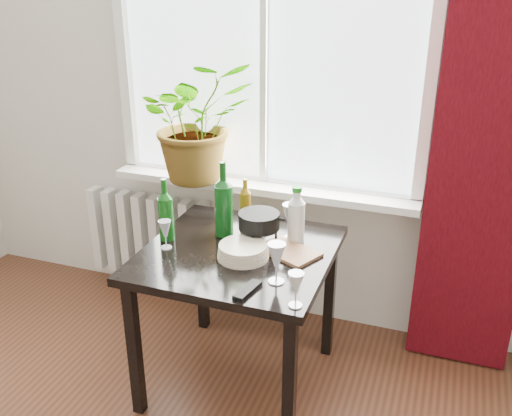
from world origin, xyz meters
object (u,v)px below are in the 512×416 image
(bottle_amber, at_px, (245,201))
(radiator, at_px, (149,236))
(plate_stack, at_px, (243,251))
(potted_plant, at_px, (197,121))
(wineglass_front_left, at_px, (165,234))
(wineglass_front_right, at_px, (276,263))
(tv_remote, at_px, (248,290))
(wine_bottle_left, at_px, (166,209))
(wine_bottle_right, at_px, (224,198))
(table, at_px, (238,268))
(cutting_board, at_px, (288,251))
(wineglass_back_center, at_px, (290,221))
(fondue_pot, at_px, (259,228))
(wineglass_far_right, at_px, (296,289))
(wineglass_back_left, at_px, (225,199))
(cleaning_bottle, at_px, (296,215))

(bottle_amber, bearing_deg, radiator, 157.15)
(radiator, relative_size, plate_stack, 3.43)
(potted_plant, distance_m, wineglass_front_left, 0.75)
(wineglass_front_right, bearing_deg, tv_remote, -127.08)
(wine_bottle_left, height_order, wine_bottle_right, wine_bottle_right)
(table, distance_m, cutting_board, 0.25)
(bottle_amber, bearing_deg, table, -75.39)
(wine_bottle_left, height_order, wineglass_back_center, wine_bottle_left)
(radiator, distance_m, fondue_pot, 1.14)
(wine_bottle_right, bearing_deg, cutting_board, -12.84)
(wineglass_far_right, relative_size, wineglass_back_left, 0.91)
(table, xyz_separation_m, wine_bottle_left, (-0.36, -0.01, 0.25))
(potted_plant, height_order, wine_bottle_right, potted_plant)
(plate_stack, bearing_deg, wineglass_front_left, -174.79)
(tv_remote, bearing_deg, potted_plant, 136.45)
(radiator, bearing_deg, potted_plant, -11.92)
(plate_stack, xyz_separation_m, tv_remote, (0.12, -0.27, -0.02))
(table, distance_m, plate_stack, 0.14)
(wineglass_far_right, height_order, wineglass_back_center, wineglass_back_center)
(wineglass_far_right, distance_m, wineglass_back_left, 0.94)
(wineglass_far_right, xyz_separation_m, wineglass_back_left, (-0.59, 0.73, 0.01))
(bottle_amber, xyz_separation_m, cutting_board, (0.30, -0.25, -0.11))
(wineglass_back_left, xyz_separation_m, cutting_board, (0.44, -0.32, -0.07))
(radiator, xyz_separation_m, wineglass_front_left, (0.53, -0.72, 0.43))
(potted_plant, distance_m, wineglass_back_left, 0.45)
(cleaning_bottle, distance_m, wineglass_back_left, 0.49)
(wine_bottle_right, bearing_deg, bottle_amber, 75.55)
(radiator, height_order, wineglass_back_center, wineglass_back_center)
(fondue_pot, distance_m, cutting_board, 0.18)
(wine_bottle_right, bearing_deg, tv_remote, -57.53)
(cleaning_bottle, distance_m, plate_stack, 0.31)
(wineglass_far_right, xyz_separation_m, wineglass_front_left, (-0.70, 0.27, -0.00))
(cleaning_bottle, xyz_separation_m, wineglass_back_left, (-0.44, 0.20, -0.06))
(potted_plant, bearing_deg, plate_stack, -50.74)
(fondue_pot, relative_size, cutting_board, 0.82)
(wineglass_front_right, relative_size, wineglass_back_left, 1.12)
(bottle_amber, height_order, cleaning_bottle, cleaning_bottle)
(table, bearing_deg, wine_bottle_right, 132.84)
(cleaning_bottle, relative_size, wineglass_far_right, 1.89)
(wine_bottle_left, bearing_deg, cleaning_bottle, 17.02)
(cleaning_bottle, distance_m, wineglass_front_right, 0.39)
(bottle_amber, height_order, wineglass_back_center, bottle_amber)
(wineglass_back_left, relative_size, plate_stack, 0.70)
(wine_bottle_right, height_order, wineglass_far_right, wine_bottle_right)
(wineglass_front_right, height_order, wineglass_back_left, wineglass_front_right)
(bottle_amber, relative_size, fondue_pot, 1.05)
(wine_bottle_right, bearing_deg, plate_stack, -48.42)
(tv_remote, bearing_deg, wine_bottle_left, 160.08)
(radiator, height_order, wine_bottle_right, wine_bottle_right)
(table, height_order, wineglass_far_right, wineglass_far_right)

